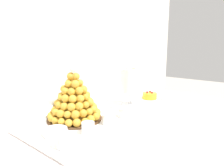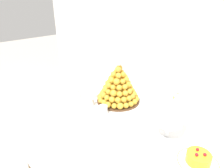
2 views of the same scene
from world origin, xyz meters
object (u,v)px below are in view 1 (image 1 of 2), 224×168
serving_tray (84,124)px  croquembouche (74,99)px  dessert_cup_left (63,140)px  macaron_goblet (130,81)px  dessert_cup_centre (107,119)px  fruit_tart_plate (150,97)px  dessert_cup_mid_right (124,113)px  creme_brulee_ramekin (55,131)px  dessert_cup_mid_left (88,128)px  wine_glass (54,100)px

serving_tray → croquembouche: croquembouche is taller
croquembouche → dessert_cup_left: (-0.21, -0.18, -0.08)m
serving_tray → macaron_goblet: macaron_goblet is taller
serving_tray → dessert_cup_centre: dessert_cup_centre is taller
fruit_tart_plate → dessert_cup_centre: bearing=-172.2°
dessert_cup_mid_right → macaron_goblet: size_ratio=0.25×
dessert_cup_mid_right → macaron_goblet: macaron_goblet is taller
dessert_cup_centre → creme_brulee_ramekin: (-0.22, 0.10, -0.01)m
dessert_cup_centre → creme_brulee_ramekin: size_ratio=0.52×
dessert_cup_mid_right → croquembouche: bearing=137.8°
macaron_goblet → fruit_tart_plate: macaron_goblet is taller
dessert_cup_centre → dessert_cup_mid_right: dessert_cup_centre is taller
dessert_cup_centre → fruit_tart_plate: bearing=7.8°
serving_tray → dessert_cup_mid_left: 0.11m
dessert_cup_centre → wine_glass: 0.29m
wine_glass → dessert_cup_left: bearing=-119.5°
dessert_cup_mid_left → serving_tray: bearing=54.9°
fruit_tart_plate → croquembouche: bearing=171.2°
dessert_cup_left → creme_brulee_ramekin: bearing=68.1°
dessert_cup_mid_left → creme_brulee_ramekin: (-0.09, 0.10, -0.01)m
macaron_goblet → serving_tray: bearing=-176.1°
dessert_cup_mid_left → dessert_cup_mid_right: dessert_cup_mid_left is taller
dessert_cup_left → creme_brulee_ramekin: (0.05, 0.12, -0.01)m
croquembouche → macaron_goblet: size_ratio=1.13×
dessert_cup_centre → macaron_goblet: 0.39m
croquembouche → dessert_cup_mid_left: bearing=-113.3°
dessert_cup_mid_right → creme_brulee_ramekin: dessert_cup_mid_right is taller
dessert_cup_mid_left → fruit_tart_plate: size_ratio=0.32×
dessert_cup_mid_left → dessert_cup_centre: same height
dessert_cup_mid_right → macaron_goblet: 0.28m
dessert_cup_mid_right → serving_tray: bearing=155.1°
dessert_cup_centre → creme_brulee_ramekin: dessert_cup_centre is taller
croquembouche → dessert_cup_left: size_ratio=4.59×
dessert_cup_mid_left → wine_glass: (0.02, 0.25, 0.08)m
serving_tray → dessert_cup_left: 0.23m
creme_brulee_ramekin → wine_glass: bearing=55.5°
wine_glass → macaron_goblet: bearing=-16.4°
creme_brulee_ramekin → macaron_goblet: (0.57, 0.02, 0.13)m
dessert_cup_left → fruit_tart_plate: dessert_cup_left is taller
croquembouche → macaron_goblet: (0.41, -0.05, 0.04)m
dessert_cup_left → dessert_cup_mid_right: 0.40m
serving_tray → wine_glass: wine_glass is taller
croquembouche → fruit_tart_plate: bearing=-8.8°
wine_glass → dessert_cup_mid_right: bearing=-46.6°
wine_glass → dessert_cup_mid_left: bearing=-93.6°
croquembouche → fruit_tart_plate: 0.60m
serving_tray → fruit_tart_plate: fruit_tart_plate is taller
croquembouche → wine_glass: (-0.06, 0.09, -0.01)m
macaron_goblet → dessert_cup_left: bearing=-167.7°
croquembouche → creme_brulee_ramekin: 0.20m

